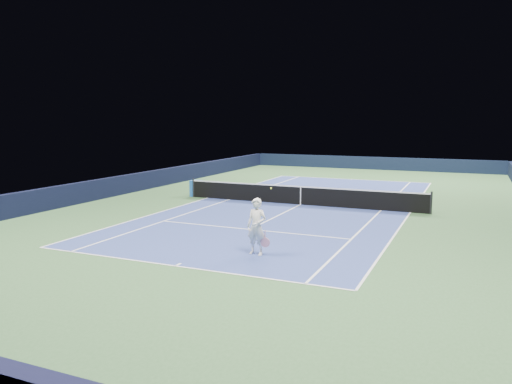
% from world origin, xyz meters
% --- Properties ---
extents(ground, '(40.00, 40.00, 0.00)m').
position_xyz_m(ground, '(0.00, 0.00, 0.00)').
color(ground, '#345B31').
rests_on(ground, ground).
extents(wall_far, '(22.00, 0.35, 1.10)m').
position_xyz_m(wall_far, '(0.00, 19.82, 0.55)').
color(wall_far, black).
rests_on(wall_far, ground).
extents(wall_left, '(0.35, 40.00, 1.10)m').
position_xyz_m(wall_left, '(-10.82, 0.00, 0.55)').
color(wall_left, black).
rests_on(wall_left, ground).
extents(court_surface, '(10.97, 23.77, 0.01)m').
position_xyz_m(court_surface, '(0.00, 0.00, 0.00)').
color(court_surface, navy).
rests_on(court_surface, ground).
extents(baseline_far, '(10.97, 0.08, 0.00)m').
position_xyz_m(baseline_far, '(0.00, 11.88, 0.01)').
color(baseline_far, white).
rests_on(baseline_far, ground).
extents(baseline_near, '(10.97, 0.08, 0.00)m').
position_xyz_m(baseline_near, '(0.00, -11.88, 0.01)').
color(baseline_near, white).
rests_on(baseline_near, ground).
extents(sideline_doubles_right, '(0.08, 23.77, 0.00)m').
position_xyz_m(sideline_doubles_right, '(5.49, 0.00, 0.01)').
color(sideline_doubles_right, white).
rests_on(sideline_doubles_right, ground).
extents(sideline_doubles_left, '(0.08, 23.77, 0.00)m').
position_xyz_m(sideline_doubles_left, '(-5.49, 0.00, 0.01)').
color(sideline_doubles_left, white).
rests_on(sideline_doubles_left, ground).
extents(sideline_singles_right, '(0.08, 23.77, 0.00)m').
position_xyz_m(sideline_singles_right, '(4.12, 0.00, 0.01)').
color(sideline_singles_right, white).
rests_on(sideline_singles_right, ground).
extents(sideline_singles_left, '(0.08, 23.77, 0.00)m').
position_xyz_m(sideline_singles_left, '(-4.12, 0.00, 0.01)').
color(sideline_singles_left, white).
rests_on(sideline_singles_left, ground).
extents(service_line_far, '(8.23, 0.08, 0.00)m').
position_xyz_m(service_line_far, '(0.00, 6.40, 0.01)').
color(service_line_far, white).
rests_on(service_line_far, ground).
extents(service_line_near, '(8.23, 0.08, 0.00)m').
position_xyz_m(service_line_near, '(0.00, -6.40, 0.01)').
color(service_line_near, white).
rests_on(service_line_near, ground).
extents(center_service_line, '(0.08, 12.80, 0.00)m').
position_xyz_m(center_service_line, '(0.00, 0.00, 0.01)').
color(center_service_line, white).
rests_on(center_service_line, ground).
extents(center_mark_far, '(0.08, 0.30, 0.00)m').
position_xyz_m(center_mark_far, '(0.00, 11.73, 0.01)').
color(center_mark_far, white).
rests_on(center_mark_far, ground).
extents(center_mark_near, '(0.08, 0.30, 0.00)m').
position_xyz_m(center_mark_near, '(0.00, -11.73, 0.01)').
color(center_mark_near, white).
rests_on(center_mark_near, ground).
extents(tennis_net, '(12.90, 0.10, 1.07)m').
position_xyz_m(tennis_net, '(0.00, 0.00, 0.50)').
color(tennis_net, black).
rests_on(tennis_net, ground).
extents(sponsor_cube, '(0.60, 0.55, 0.93)m').
position_xyz_m(sponsor_cube, '(-6.40, 0.29, 0.46)').
color(sponsor_cube, blue).
rests_on(sponsor_cube, ground).
extents(tennis_player, '(0.85, 1.29, 2.11)m').
position_xyz_m(tennis_player, '(1.74, -9.71, 0.94)').
color(tennis_player, white).
rests_on(tennis_player, ground).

